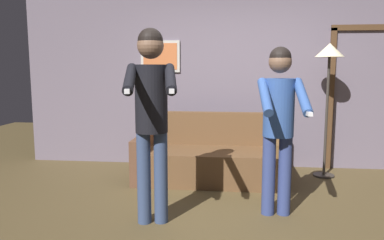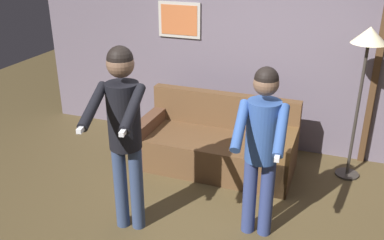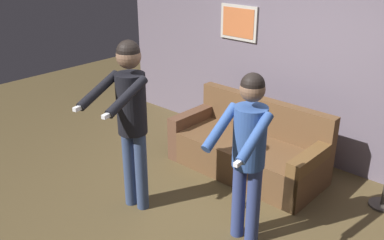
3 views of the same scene
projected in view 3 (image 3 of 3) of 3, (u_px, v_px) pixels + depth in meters
ground_plane at (206, 223)px, 4.41m from camera, size 12.00×12.00×0.00m
back_wall_assembly at (314, 62)px, 5.26m from camera, size 6.40×0.10×2.60m
couch at (248, 150)px, 5.31m from camera, size 1.90×0.86×0.87m
person_standing_left at (130, 110)px, 4.25m from camera, size 0.53×0.77×1.83m
person_standing_right at (248, 146)px, 3.79m from camera, size 0.46×0.64×1.68m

